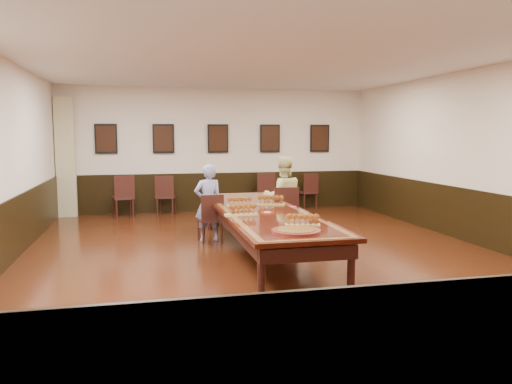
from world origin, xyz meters
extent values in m
cube|color=black|center=(0.00, 0.00, -0.01)|extent=(8.00, 10.00, 0.02)
cube|color=white|center=(0.00, 0.00, 3.21)|extent=(8.00, 10.00, 0.02)
cube|color=#EFDDC8|center=(0.00, 5.01, 1.60)|extent=(8.00, 0.02, 3.20)
cube|color=#EFDDC8|center=(0.00, -5.01, 1.60)|extent=(8.00, 0.02, 3.20)
cube|color=#EFDDC8|center=(4.01, 0.00, 1.60)|extent=(0.02, 10.00, 3.20)
imported|color=#4A56B9|center=(-0.75, 1.26, 0.73)|extent=(0.58, 0.42, 1.46)
imported|color=#FBF49C|center=(0.73, 1.32, 0.79)|extent=(0.83, 0.66, 1.58)
cube|color=#F7528A|center=(0.60, 0.26, 0.76)|extent=(0.13, 0.15, 0.01)
cube|color=#C4BA87|center=(-3.75, 4.82, 1.45)|extent=(0.45, 0.18, 2.90)
cube|color=black|center=(0.00, 4.98, 0.50)|extent=(7.98, 0.04, 1.00)
cube|color=black|center=(0.00, -4.98, 0.50)|extent=(7.98, 0.04, 1.00)
cube|color=black|center=(-3.98, 0.00, 0.50)|extent=(0.04, 9.98, 1.00)
cube|color=black|center=(3.98, 0.00, 0.50)|extent=(0.04, 9.98, 1.00)
cube|color=black|center=(0.00, 0.00, 0.72)|extent=(1.40, 5.00, 0.06)
cube|color=olive|center=(0.00, 0.00, 0.75)|extent=(1.28, 4.88, 0.00)
cube|color=black|center=(0.00, 0.00, 0.75)|extent=(1.10, 4.70, 0.00)
cube|color=black|center=(0.00, 0.00, 0.57)|extent=(1.25, 4.85, 0.18)
cylinder|color=black|center=(-0.58, -2.32, 0.34)|extent=(0.10, 0.10, 0.69)
cylinder|color=black|center=(0.58, -2.32, 0.34)|extent=(0.10, 0.10, 0.69)
cylinder|color=black|center=(-0.58, 2.32, 0.34)|extent=(0.10, 0.10, 0.69)
cylinder|color=black|center=(0.58, 2.32, 0.34)|extent=(0.10, 0.10, 0.69)
cube|color=black|center=(-2.80, 4.94, 1.90)|extent=(0.54, 0.03, 0.74)
cube|color=black|center=(-2.80, 4.92, 1.90)|extent=(0.46, 0.01, 0.64)
cube|color=black|center=(-1.40, 4.94, 1.90)|extent=(0.54, 0.03, 0.74)
cube|color=black|center=(-1.40, 4.92, 1.90)|extent=(0.46, 0.01, 0.64)
cube|color=black|center=(0.00, 4.94, 1.90)|extent=(0.54, 0.03, 0.74)
cube|color=black|center=(0.00, 4.92, 1.90)|extent=(0.46, 0.01, 0.64)
cube|color=black|center=(1.40, 4.94, 1.90)|extent=(0.54, 0.03, 0.74)
cube|color=black|center=(1.40, 4.92, 1.90)|extent=(0.46, 0.01, 0.64)
cube|color=black|center=(2.80, 4.94, 1.90)|extent=(0.54, 0.03, 0.74)
cube|color=black|center=(2.80, 4.92, 1.90)|extent=(0.46, 0.01, 0.64)
cube|color=#AA8F47|center=(-0.28, 0.52, 0.76)|extent=(0.46, 0.16, 0.03)
cube|color=#AA8F47|center=(0.28, 0.54, 0.77)|extent=(0.50, 0.23, 0.03)
cube|color=#AA8F47|center=(-0.46, -0.48, 0.77)|extent=(0.52, 0.18, 0.03)
cube|color=#AA8F47|center=(0.19, -1.54, 0.77)|extent=(0.50, 0.27, 0.03)
cylinder|color=#B7280C|center=(-0.01, -0.35, 0.76)|extent=(0.21, 0.21, 0.02)
cylinder|color=silver|center=(-0.01, -0.35, 0.77)|extent=(0.11, 0.11, 0.01)
cylinder|color=#5A1612|center=(-0.04, -1.96, 0.77)|extent=(0.74, 0.74, 0.04)
cylinder|color=olive|center=(-0.04, -1.96, 0.80)|extent=(0.59, 0.59, 0.01)
camera|label=1|loc=(-1.95, -8.00, 2.01)|focal=35.00mm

